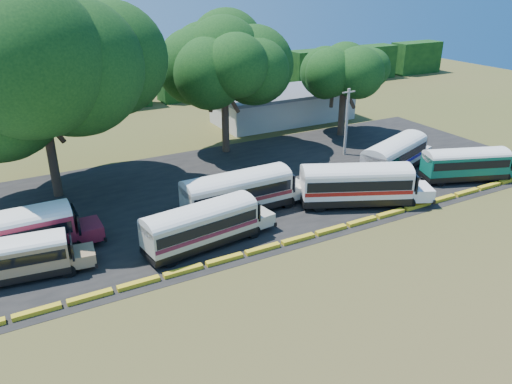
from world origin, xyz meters
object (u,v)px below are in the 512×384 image
bus_beige (10,257)px  bus_red (6,234)px  bus_teal (467,163)px  tree_west (36,63)px  bus_white_red (358,182)px  bus_cream_west (203,223)px

bus_beige → bus_red: bearing=96.0°
bus_teal → tree_west: size_ratio=0.58×
bus_beige → tree_west: 16.83m
bus_beige → tree_west: bearing=76.8°
bus_red → bus_white_red: bus_white_red is taller
bus_beige → bus_white_red: bus_white_red is taller
bus_cream_west → bus_white_red: 14.29m
bus_beige → bus_red: bus_red is taller
bus_red → bus_white_red: size_ratio=0.98×
bus_cream_west → bus_teal: bearing=-7.9°
bus_beige → bus_teal: bus_teal is taller
bus_cream_west → bus_teal: size_ratio=1.05×
bus_beige → bus_cream_west: (12.39, -1.86, 0.18)m
bus_red → bus_cream_west: (12.36, -4.55, -0.19)m
bus_teal → tree_west: tree_west is taller
bus_red → bus_white_red: (26.64, -4.21, -0.00)m
bus_beige → tree_west: (4.65, 12.83, 9.84)m
bus_cream_west → bus_teal: bus_cream_west is taller
bus_red → bus_beige: bearing=-91.0°
bus_cream_west → bus_white_red: bearing=-6.0°
bus_red → bus_teal: (39.25, -4.81, -0.26)m
bus_cream_west → tree_west: 19.21m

